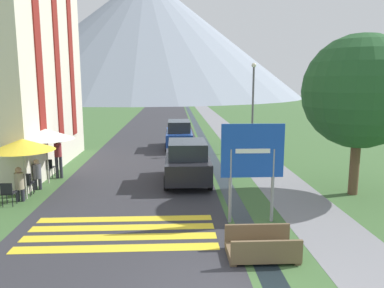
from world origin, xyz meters
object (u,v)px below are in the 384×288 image
Objects in this scene: cafe_chair_near_right at (26,183)px; person_seated_near at (19,182)px; person_seated_far at (37,173)px; cafe_chair_far_left at (46,167)px; tree_by_path at (360,92)px; streetlamp at (253,100)px; footbridge at (261,248)px; cafe_umbrella_front_yellow at (23,145)px; road_sign at (252,159)px; cafe_chair_nearest at (8,192)px; cafe_chair_near_left at (27,182)px; parked_car_near at (187,162)px; parked_car_far at (179,135)px; person_standing_terrace at (58,155)px; cafe_chair_far_right at (49,166)px; cafe_umbrella_middle_white at (46,134)px.

person_seated_near reaches higher than cafe_chair_near_right.
person_seated_far is (0.11, 1.48, -0.01)m from person_seated_near.
tree_by_path is at bearing -33.51° from cafe_chair_far_left.
person_seated_near is 0.24× the size of streetlamp.
cafe_umbrella_front_yellow is (-7.64, 4.98, 1.81)m from footbridge.
cafe_chair_nearest is (-8.15, 1.86, -1.49)m from road_sign.
tree_by_path is at bearing 0.13° from cafe_umbrella_front_yellow.
streetlamp is (2.56, 13.54, 2.94)m from footbridge.
cafe_chair_near_left is at bearing 100.39° from cafe_chair_nearest.
parked_car_near is at bearing 162.78° from tree_by_path.
tree_by_path is at bearing -5.49° from person_seated_far.
parked_car_far is 8.99m from person_standing_terrace.
person_seated_far is at bearing -102.69° from cafe_chair_far_left.
footbridge is at bearing -18.33° from cafe_chair_near_right.
tree_by_path reaches higher than cafe_chair_near_left.
tree_by_path is at bearing -13.80° from person_standing_terrace.
cafe_chair_far_right is at bearing -152.36° from streetlamp.
parked_car_near is 4.59× the size of cafe_chair_nearest.
cafe_umbrella_front_yellow is 13.36m from streetlamp.
person_seated_far is at bearing -97.16° from cafe_umbrella_middle_white.
person_seated_near is (0.13, -3.22, 0.19)m from cafe_chair_far_left.
parked_car_near is 6.05m from cafe_umbrella_middle_white.
parked_car_far is 3.29× the size of person_seated_near.
cafe_chair_nearest is at bearing -97.98° from cafe_umbrella_middle_white.
person_seated_far is at bearing -172.69° from parked_car_near.
cafe_chair_far_left is at bearing -130.18° from parked_car_far.
footbridge is 0.95× the size of person_standing_terrace.
person_seated_near is (-7.75, 4.72, 0.48)m from footbridge.
person_standing_terrace is (0.32, 2.99, -1.00)m from cafe_umbrella_front_yellow.
road_sign is 1.71× the size of person_standing_terrace.
cafe_chair_near_right is 1.00× the size of cafe_chair_near_left.
cafe_umbrella_front_yellow is at bearing -89.60° from person_seated_far.
footbridge is at bearing -77.08° from parked_car_near.
cafe_chair_far_left is 12.14m from streetlamp.
person_seated_near is at bearing 163.30° from road_sign.
tree_by_path reaches higher than person_seated_far.
person_seated_near is 1.02× the size of person_seated_far.
cafe_chair_nearest is (-6.34, -2.78, -0.40)m from parked_car_near.
cafe_chair_far_left is (-6.04, -7.16, -0.40)m from parked_car_far.
cafe_chair_near_left is at bearing 113.25° from cafe_chair_near_right.
person_standing_terrace is at bearing 132.57° from footbridge.
streetlamp is (10.21, 7.35, 2.47)m from person_seated_far.
person_seated_far is at bearing 90.40° from cafe_umbrella_front_yellow.
cafe_chair_far_left is (0.06, 3.75, 0.00)m from cafe_chair_nearest.
cafe_umbrella_middle_white is at bearing 178.26° from parked_car_near.
person_seated_near reaches higher than cafe_chair_far_right.
cafe_chair_near_right is at bearing -141.65° from streetlamp.
road_sign is at bearing -36.82° from person_standing_terrace.
parked_car_far is 4.92× the size of cafe_chair_far_left.
tree_by_path is at bearing 1.32° from person_seated_near.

